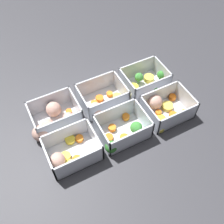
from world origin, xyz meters
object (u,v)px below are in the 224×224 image
object	(u,v)px
container_near_left	(144,82)
container_far_center	(123,130)
container_far_left	(164,108)
container_far_right	(69,152)
container_near_center	(101,100)
container_near_right	(53,119)

from	to	relation	value
container_near_left	container_far_center	size ratio (longest dim) A/B	1.09
container_far_left	container_far_right	xyz separation A→B (m)	(0.35, 0.01, -0.00)
container_far_center	container_far_left	bearing A→B (deg)	-173.75
container_near_center	container_far_right	distance (m)	0.22
container_far_center	container_far_right	size ratio (longest dim) A/B	1.01
container_far_center	container_far_right	xyz separation A→B (m)	(0.18, -0.01, -0.00)
container_near_right	container_far_left	distance (m)	0.37
container_near_center	container_far_right	bearing A→B (deg)	38.32
container_far_center	container_near_right	bearing A→B (deg)	-38.28
container_near_center	container_far_left	world-z (taller)	same
container_near_left	container_near_right	bearing A→B (deg)	1.52
container_near_left	container_far_right	bearing A→B (deg)	22.44
container_near_right	container_far_right	bearing A→B (deg)	90.88
container_near_right	container_far_left	world-z (taller)	same
container_near_left	container_near_center	size ratio (longest dim) A/B	1.12
container_near_right	container_far_center	world-z (taller)	same
container_near_center	container_near_right	size ratio (longest dim) A/B	0.88
container_near_right	container_far_right	xyz separation A→B (m)	(-0.00, 0.14, -0.00)
container_far_left	container_far_center	size ratio (longest dim) A/B	0.97
container_near_left	container_far_right	distance (m)	0.38
container_far_right	container_far_center	bearing A→B (deg)	177.80
container_near_center	container_far_left	distance (m)	0.21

